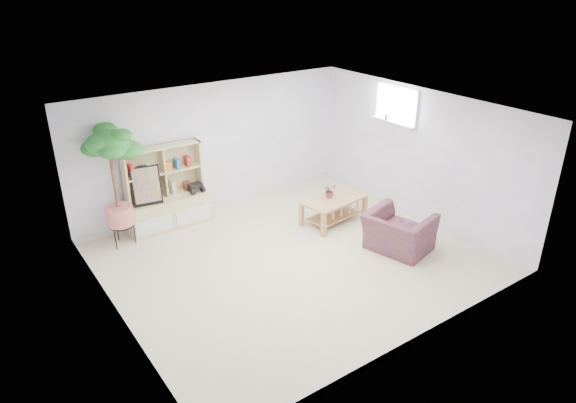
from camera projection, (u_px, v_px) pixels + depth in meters
floor at (292, 260)px, 8.18m from camera, size 5.50×5.00×0.01m
ceiling at (293, 112)px, 7.18m from camera, size 5.50×5.00×0.01m
walls at (293, 191)px, 7.68m from camera, size 5.51×5.01×2.40m
baseboard at (292, 257)px, 8.16m from camera, size 5.50×5.00×0.10m
window at (397, 105)px, 9.22m from camera, size 0.10×0.98×0.68m
window_sill at (393, 122)px, 9.32m from camera, size 0.14×1.00×0.04m
storage_unit at (166, 188)px, 8.96m from camera, size 1.48×0.50×1.48m
poster at (146, 186)px, 8.64m from camera, size 0.50×0.19×0.68m
toy_truck at (195, 187)px, 9.22m from camera, size 0.37×0.27×0.19m
coffee_table at (334, 210)px, 9.30m from camera, size 1.21×0.76×0.47m
table_plant at (330, 191)px, 9.20m from camera, size 0.24×0.21×0.25m
floor_tree at (116, 188)px, 8.21m from camera, size 0.99×0.99×2.06m
armchair at (399, 230)px, 8.32m from camera, size 1.10×1.19×0.74m
sill_plant at (387, 114)px, 9.39m from camera, size 0.14×0.13×0.21m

